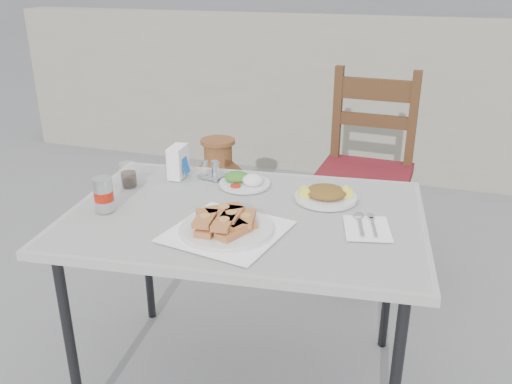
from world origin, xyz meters
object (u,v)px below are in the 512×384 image
(pide_plate, at_px, (227,223))
(terracotta_urn, at_px, (219,197))
(cola_glass, at_px, (129,176))
(chair, at_px, (365,170))
(soda_can, at_px, (104,194))
(napkin_holder, at_px, (178,162))
(cafe_table, at_px, (245,225))
(salad_rice_plate, at_px, (244,180))
(condiment_caddy, at_px, (213,172))
(salad_chopped_plate, at_px, (326,194))

(pide_plate, relative_size, terracotta_urn, 0.60)
(pide_plate, bearing_deg, cola_glass, 153.66)
(cola_glass, xyz_separation_m, chair, (0.78, 1.01, -0.24))
(soda_can, distance_m, napkin_holder, 0.39)
(terracotta_urn, bearing_deg, cafe_table, -62.98)
(salad_rice_plate, distance_m, condiment_caddy, 0.15)
(salad_rice_plate, xyz_separation_m, cola_glass, (-0.42, -0.15, 0.02))
(cafe_table, xyz_separation_m, salad_rice_plate, (-0.09, 0.23, 0.07))
(salad_rice_plate, relative_size, soda_can, 1.67)
(pide_plate, height_order, salad_chopped_plate, pide_plate)
(cafe_table, distance_m, napkin_holder, 0.45)
(salad_chopped_plate, bearing_deg, salad_rice_plate, 173.60)
(salad_chopped_plate, relative_size, condiment_caddy, 1.99)
(pide_plate, relative_size, napkin_holder, 3.07)
(pide_plate, distance_m, condiment_caddy, 0.49)
(pide_plate, bearing_deg, chair, 77.49)
(cola_glass, distance_m, terracotta_urn, 1.07)
(pide_plate, height_order, salad_rice_plate, pide_plate)
(napkin_holder, xyz_separation_m, condiment_caddy, (0.13, 0.04, -0.04))
(napkin_holder, xyz_separation_m, chair, (0.64, 0.87, -0.26))
(cafe_table, bearing_deg, napkin_holder, 147.64)
(salad_chopped_plate, distance_m, chair, 0.93)
(soda_can, bearing_deg, salad_rice_plate, 45.17)
(pide_plate, height_order, cola_glass, cola_glass)
(terracotta_urn, bearing_deg, salad_chopped_plate, -47.51)
(condiment_caddy, bearing_deg, salad_chopped_plate, -8.92)
(salad_rice_plate, bearing_deg, cola_glass, -160.52)
(salad_rice_plate, height_order, cola_glass, cola_glass)
(salad_rice_plate, distance_m, terracotta_urn, 1.03)
(napkin_holder, distance_m, terracotta_urn, 0.97)
(condiment_caddy, distance_m, chair, 1.00)
(cafe_table, bearing_deg, condiment_caddy, 130.81)
(salad_chopped_plate, height_order, condiment_caddy, condiment_caddy)
(pide_plate, relative_size, salad_rice_plate, 1.97)
(salad_chopped_plate, distance_m, soda_can, 0.79)
(condiment_caddy, bearing_deg, napkin_holder, -163.27)
(soda_can, xyz_separation_m, napkin_holder, (0.10, 0.38, 0.00))
(cola_glass, relative_size, condiment_caddy, 0.80)
(cola_glass, xyz_separation_m, napkin_holder, (0.14, 0.15, 0.02))
(salad_rice_plate, xyz_separation_m, soda_can, (-0.38, -0.38, 0.04))
(napkin_holder, bearing_deg, salad_chopped_plate, -7.35)
(chair, xyz_separation_m, terracotta_urn, (-0.81, -0.05, -0.24))
(cola_glass, relative_size, chair, 0.09)
(cola_glass, bearing_deg, napkin_holder, 46.45)
(pide_plate, bearing_deg, salad_rice_plate, 101.84)
(soda_can, xyz_separation_m, cola_glass, (-0.04, 0.23, -0.02))
(salad_rice_plate, relative_size, chair, 0.19)
(pide_plate, relative_size, chair, 0.37)
(cola_glass, xyz_separation_m, terracotta_urn, (-0.03, 0.96, -0.48))
(salad_rice_plate, distance_m, napkin_holder, 0.28)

